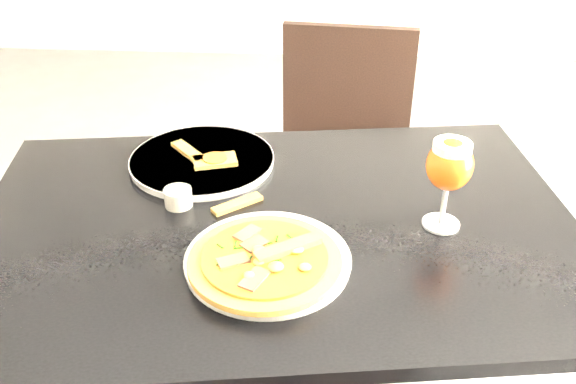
# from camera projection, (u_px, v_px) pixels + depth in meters

# --- Properties ---
(dining_table) EXTENTS (1.30, 0.96, 0.75)m
(dining_table) POSITION_uv_depth(u_px,v_px,m) (277.00, 257.00, 1.33)
(dining_table) COLOR black
(dining_table) RESTS_ON ground
(chair_far) EXTENTS (0.46, 0.46, 0.90)m
(chair_far) POSITION_uv_depth(u_px,v_px,m) (341.00, 168.00, 1.97)
(chair_far) COLOR black
(chair_far) RESTS_ON ground
(plate_main) EXTENTS (0.30, 0.30, 0.02)m
(plate_main) POSITION_uv_depth(u_px,v_px,m) (268.00, 261.00, 1.16)
(plate_main) COLOR silver
(plate_main) RESTS_ON dining_table
(pizza) EXTENTS (0.27, 0.27, 0.03)m
(pizza) POSITION_uv_depth(u_px,v_px,m) (265.00, 260.00, 1.13)
(pizza) COLOR olive
(pizza) RESTS_ON plate_main
(plate_second) EXTENTS (0.35, 0.35, 0.02)m
(plate_second) POSITION_uv_depth(u_px,v_px,m) (202.00, 161.00, 1.47)
(plate_second) COLOR silver
(plate_second) RESTS_ON dining_table
(crust_scraps) EXTENTS (0.17, 0.13, 0.01)m
(crust_scraps) POSITION_uv_depth(u_px,v_px,m) (206.00, 157.00, 1.46)
(crust_scraps) COLOR olive
(crust_scraps) RESTS_ON plate_second
(loose_crust) EXTENTS (0.10, 0.09, 0.01)m
(loose_crust) POSITION_uv_depth(u_px,v_px,m) (237.00, 204.00, 1.33)
(loose_crust) COLOR olive
(loose_crust) RESTS_ON dining_table
(sauce_cup) EXTENTS (0.06, 0.06, 0.04)m
(sauce_cup) POSITION_uv_depth(u_px,v_px,m) (178.00, 197.00, 1.32)
(sauce_cup) COLOR beige
(sauce_cup) RESTS_ON dining_table
(beer_glass) EXTENTS (0.09, 0.09, 0.19)m
(beer_glass) POSITION_uv_depth(u_px,v_px,m) (450.00, 166.00, 1.20)
(beer_glass) COLOR silver
(beer_glass) RESTS_ON dining_table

